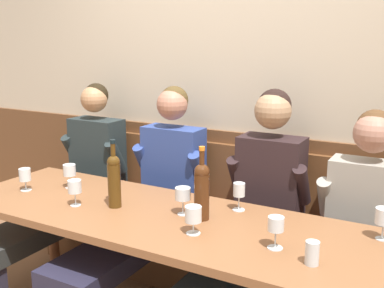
{
  "coord_description": "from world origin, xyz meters",
  "views": [
    {
      "loc": [
        1.23,
        -1.72,
        1.62
      ],
      "look_at": [
        0.02,
        0.45,
        1.06
      ],
      "focal_mm": 43.05,
      "sensor_mm": 36.0,
      "label": 1
    }
  ],
  "objects": [
    {
      "name": "wine_glass_near_bucket",
      "position": [
        0.33,
        0.41,
        0.84
      ],
      "size": [
        0.07,
        0.07,
        0.15
      ],
      "color": "silver",
      "rests_on": "dining_table"
    },
    {
      "name": "person_center_left_seat",
      "position": [
        0.91,
        0.47,
        0.61
      ],
      "size": [
        0.52,
        1.22,
        1.26
      ],
      "color": "#30303D",
      "rests_on": "ground"
    },
    {
      "name": "wine_bottle_clear_water",
      "position": [
        -0.28,
        0.13,
        0.89
      ],
      "size": [
        0.07,
        0.07,
        0.37
      ],
      "color": "#492F0F",
      "rests_on": "dining_table"
    },
    {
      "name": "wine_glass_mid_left",
      "position": [
        0.1,
        0.21,
        0.84
      ],
      "size": [
        0.08,
        0.08,
        0.15
      ],
      "color": "silver",
      "rests_on": "dining_table"
    },
    {
      "name": "dining_table",
      "position": [
        0.0,
        0.15,
        0.66
      ],
      "size": [
        2.38,
        0.77,
        0.74
      ],
      "color": "brown",
      "rests_on": "ground"
    },
    {
      "name": "water_tumbler_left",
      "position": [
        0.83,
        -0.01,
        0.79
      ],
      "size": [
        0.06,
        0.06,
        0.1
      ],
      "primitive_type": "cylinder",
      "color": "silver",
      "rests_on": "dining_table"
    },
    {
      "name": "wine_glass_mid_right",
      "position": [
        -0.92,
        0.09,
        0.83
      ],
      "size": [
        0.07,
        0.07,
        0.14
      ],
      "color": "silver",
      "rests_on": "dining_table"
    },
    {
      "name": "wine_bottle_amber_mid",
      "position": [
        0.21,
        0.2,
        0.89
      ],
      "size": [
        0.08,
        0.08,
        0.38
      ],
      "color": "#482611",
      "rests_on": "dining_table"
    },
    {
      "name": "wine_glass_center_rear",
      "position": [
        -0.48,
        0.04,
        0.84
      ],
      "size": [
        0.07,
        0.07,
        0.14
      ],
      "color": "silver",
      "rests_on": "dining_table"
    },
    {
      "name": "wine_glass_center_front",
      "position": [
        0.26,
        0.02,
        0.83
      ],
      "size": [
        0.08,
        0.08,
        0.13
      ],
      "color": "silver",
      "rests_on": "dining_table"
    },
    {
      "name": "wine_glass_right_end",
      "position": [
        1.04,
        0.39,
        0.84
      ],
      "size": [
        0.08,
        0.08,
        0.15
      ],
      "color": "silver",
      "rests_on": "dining_table"
    },
    {
      "name": "person_left_seat",
      "position": [
        -0.98,
        0.48,
        0.63
      ],
      "size": [
        0.49,
        1.22,
        1.32
      ],
      "color": "#2E2A39",
      "rests_on": "ground"
    },
    {
      "name": "room_wall_back",
      "position": [
        0.0,
        1.09,
        1.4
      ],
      "size": [
        6.8,
        0.08,
        2.8
      ],
      "primitive_type": "cube",
      "color": "beige",
      "rests_on": "ground"
    },
    {
      "name": "wine_glass_by_bottle",
      "position": [
        -0.72,
        0.26,
        0.84
      ],
      "size": [
        0.08,
        0.08,
        0.15
      ],
      "color": "silver",
      "rests_on": "dining_table"
    },
    {
      "name": "person_right_seat",
      "position": [
        -0.32,
        0.47,
        0.64
      ],
      "size": [
        0.51,
        1.22,
        1.33
      ],
      "color": "#303831",
      "rests_on": "ground"
    },
    {
      "name": "wood_wainscot_panel",
      "position": [
        0.0,
        1.04,
        0.51
      ],
      "size": [
        6.8,
        0.03,
        1.02
      ],
      "primitive_type": "cube",
      "color": "brown",
      "rests_on": "ground"
    },
    {
      "name": "wall_bench",
      "position": [
        0.0,
        0.83,
        0.28
      ],
      "size": [
        2.68,
        0.42,
        0.94
      ],
      "color": "brown",
      "rests_on": "ground"
    },
    {
      "name": "person_center_right_seat",
      "position": [
        0.36,
        0.5,
        0.67
      ],
      "size": [
        0.48,
        1.23,
        1.35
      ],
      "color": "#2F2E2E",
      "rests_on": "ground"
    },
    {
      "name": "wine_glass_left_end",
      "position": [
        0.65,
        0.06,
        0.84
      ],
      "size": [
        0.07,
        0.07,
        0.14
      ],
      "color": "silver",
      "rests_on": "dining_table"
    }
  ]
}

